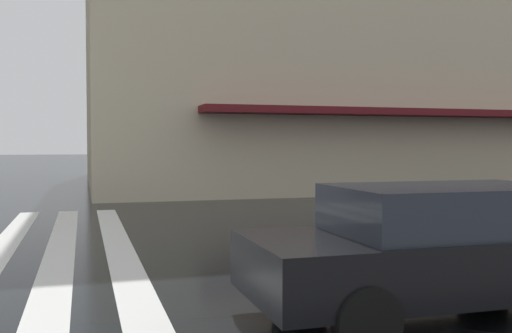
{
  "coord_description": "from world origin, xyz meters",
  "views": [
    {
      "loc": [
        -6.34,
        -3.96,
        1.85
      ],
      "look_at": [
        7.08,
        -7.98,
        1.32
      ],
      "focal_mm": 40.69,
      "sensor_mm": 36.0,
      "label": 1
    }
  ],
  "objects": [
    {
      "name": "car_black",
      "position": [
        -1.0,
        -7.62,
        0.76
      ],
      "size": [
        1.85,
        4.1,
        1.41
      ],
      "color": "black",
      "rests_on": "ground_plane"
    }
  ]
}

